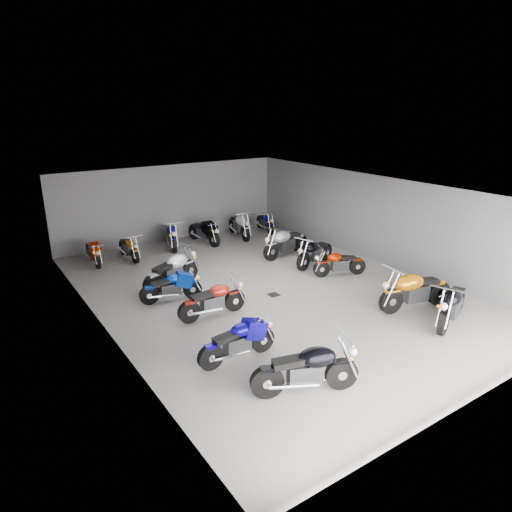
% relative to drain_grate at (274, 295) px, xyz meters
% --- Properties ---
extents(ground, '(14.00, 14.00, 0.00)m').
position_rel_drain_grate_xyz_m(ground, '(0.00, 0.50, -0.01)').
color(ground, gray).
rests_on(ground, ground).
extents(wall_back, '(10.00, 0.10, 3.20)m').
position_rel_drain_grate_xyz_m(wall_back, '(0.00, 7.50, 1.59)').
color(wall_back, slate).
rests_on(wall_back, ground).
extents(wall_left, '(0.10, 14.00, 3.20)m').
position_rel_drain_grate_xyz_m(wall_left, '(-5.00, 0.50, 1.59)').
color(wall_left, slate).
rests_on(wall_left, ground).
extents(wall_right, '(0.10, 14.00, 3.20)m').
position_rel_drain_grate_xyz_m(wall_right, '(5.00, 0.50, 1.59)').
color(wall_right, slate).
rests_on(wall_right, ground).
extents(ceiling, '(10.00, 14.00, 0.04)m').
position_rel_drain_grate_xyz_m(ceiling, '(0.00, 0.50, 3.21)').
color(ceiling, black).
rests_on(ceiling, wall_back).
extents(drain_grate, '(0.32, 0.32, 0.01)m').
position_rel_drain_grate_xyz_m(drain_grate, '(0.00, 0.00, 0.00)').
color(drain_grate, black).
rests_on(drain_grate, ground).
extents(motorcycle_left_a, '(2.14, 1.02, 1.00)m').
position_rel_drain_grate_xyz_m(motorcycle_left_a, '(-2.41, -4.44, 0.54)').
color(motorcycle_left_a, black).
rests_on(motorcycle_left_a, ground).
extents(motorcycle_left_b, '(2.00, 0.38, 0.88)m').
position_rel_drain_grate_xyz_m(motorcycle_left_b, '(-2.89, -2.59, 0.48)').
color(motorcycle_left_b, black).
rests_on(motorcycle_left_b, ground).
extents(motorcycle_left_d, '(2.03, 0.41, 0.89)m').
position_rel_drain_grate_xyz_m(motorcycle_left_d, '(-2.27, -0.26, 0.48)').
color(motorcycle_left_d, black).
rests_on(motorcycle_left_d, ground).
extents(motorcycle_left_e, '(1.86, 0.55, 0.82)m').
position_rel_drain_grate_xyz_m(motorcycle_left_e, '(-2.79, 1.34, 0.44)').
color(motorcycle_left_e, black).
rests_on(motorcycle_left_e, ground).
extents(motorcycle_left_f, '(2.22, 0.95, 1.02)m').
position_rel_drain_grate_xyz_m(motorcycle_left_f, '(-2.32, 2.34, 0.55)').
color(motorcycle_left_f, black).
rests_on(motorcycle_left_f, ground).
extents(motorcycle_right_a, '(2.24, 0.97, 1.03)m').
position_rel_drain_grate_xyz_m(motorcycle_right_a, '(2.82, -4.20, 0.55)').
color(motorcycle_right_a, black).
rests_on(motorcycle_right_a, ground).
extents(motorcycle_right_b, '(2.38, 0.70, 1.06)m').
position_rel_drain_grate_xyz_m(motorcycle_right_b, '(2.75, -3.05, 0.57)').
color(motorcycle_right_b, black).
rests_on(motorcycle_right_b, ground).
extents(motorcycle_right_d, '(1.79, 0.81, 0.83)m').
position_rel_drain_grate_xyz_m(motorcycle_right_d, '(2.83, 0.11, 0.45)').
color(motorcycle_right_d, black).
rests_on(motorcycle_right_d, ground).
extents(motorcycle_right_e, '(2.06, 0.68, 0.92)m').
position_rel_drain_grate_xyz_m(motorcycle_right_e, '(2.82, 1.38, 0.50)').
color(motorcycle_right_e, black).
rests_on(motorcycle_right_e, ground).
extents(motorcycle_right_f, '(2.31, 0.59, 1.02)m').
position_rel_drain_grate_xyz_m(motorcycle_right_f, '(2.60, 2.83, 0.55)').
color(motorcycle_right_f, black).
rests_on(motorcycle_right_f, ground).
extents(motorcycle_back_a, '(0.39, 1.91, 0.84)m').
position_rel_drain_grate_xyz_m(motorcycle_back_a, '(-3.82, 6.05, 0.45)').
color(motorcycle_back_a, black).
rests_on(motorcycle_back_a, ground).
extents(motorcycle_back_b, '(0.37, 1.90, 0.83)m').
position_rel_drain_grate_xyz_m(motorcycle_back_b, '(-2.54, 5.86, 0.45)').
color(motorcycle_back_b, black).
rests_on(motorcycle_back_b, ground).
extents(motorcycle_back_c, '(0.80, 2.15, 0.97)m').
position_rel_drain_grate_xyz_m(motorcycle_back_c, '(-0.58, 6.32, 0.52)').
color(motorcycle_back_c, black).
rests_on(motorcycle_back_c, ground).
extents(motorcycle_back_d, '(0.49, 2.16, 0.95)m').
position_rel_drain_grate_xyz_m(motorcycle_back_d, '(0.79, 6.09, 0.51)').
color(motorcycle_back_d, black).
rests_on(motorcycle_back_d, ground).
extents(motorcycle_back_e, '(0.62, 2.25, 0.99)m').
position_rel_drain_grate_xyz_m(motorcycle_back_e, '(2.52, 6.06, 0.54)').
color(motorcycle_back_e, black).
rests_on(motorcycle_back_e, ground).
extents(motorcycle_back_f, '(0.57, 1.86, 0.83)m').
position_rel_drain_grate_xyz_m(motorcycle_back_f, '(3.99, 6.18, 0.44)').
color(motorcycle_back_f, black).
rests_on(motorcycle_back_f, ground).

